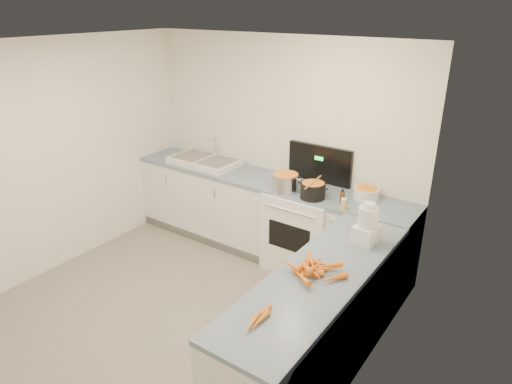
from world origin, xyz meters
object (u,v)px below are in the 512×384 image
Objects in this scene: stove at (304,228)px; extract_bottle at (342,197)px; steel_pot at (286,183)px; spice_jar at (344,205)px; mixing_bowl at (366,193)px; food_processor at (367,226)px; sink at (205,161)px; black_pot at (313,191)px.

extract_bottle is (0.47, -0.11, 0.53)m from stove.
spice_jar is at bearing -6.86° from steel_pot.
steel_pot is 0.84m from mixing_bowl.
spice_jar is at bearing -23.85° from stove.
food_processor reaches higher than extract_bottle.
steel_pot is 0.79× the size of food_processor.
spice_jar is (-0.07, -0.37, -0.01)m from mixing_bowl.
sink is at bearing 162.82° from food_processor.
mixing_bowl is 0.94m from food_processor.
food_processor is at bearing -26.80° from steel_pot.
spice_jar is at bearing -101.31° from mixing_bowl.
extract_bottle is (0.30, 0.05, -0.01)m from black_pot.
mixing_bowl reaches higher than spice_jar.
stove reaches higher than black_pot.
steel_pot is 2.32× the size of extract_bottle.
extract_bottle reaches higher than spice_jar.
spice_jar is 0.28× the size of food_processor.
extract_bottle is at bearing -3.73° from sink.
sink is at bearing 172.34° from steel_pot.
mixing_bowl is 2.56× the size of spice_jar.
stove is at bearing -168.25° from mixing_bowl.
food_processor is (2.43, -0.75, 0.12)m from sink.
mixing_bowl is (0.79, 0.29, -0.03)m from steel_pot.
stove is at bearing 156.15° from spice_jar.
black_pot reaches higher than spice_jar.
food_processor is (0.51, -0.63, 0.09)m from extract_bottle.
sink reaches higher than black_pot.
sink is at bearing -176.85° from mixing_bowl.
food_processor is at bearing -35.01° from black_pot.
sink reaches higher than mixing_bowl.
steel_pot is at bearing -159.98° from mixing_bowl.
extract_bottle is 1.23× the size of spice_jar.
sink is 1.92m from extract_bottle.
sink is 8.58× the size of spice_jar.
steel_pot is (-0.16, -0.16, 0.55)m from stove.
black_pot is (0.33, -0.01, -0.01)m from steel_pot.
stove reaches higher than steel_pot.
black_pot is 2.58× the size of spice_jar.
sink is 3.33× the size of black_pot.
steel_pot is 1.11× the size of black_pot.
stove is at bearing 43.86° from steel_pot.
sink is 6.98× the size of extract_bottle.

